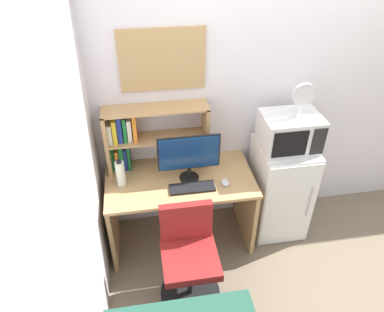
{
  "coord_description": "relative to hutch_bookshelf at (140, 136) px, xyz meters",
  "views": [
    {
      "loc": [
        -1.2,
        -2.74,
        2.73
      ],
      "look_at": [
        -0.82,
        -0.37,
        1.0
      ],
      "focal_mm": 34.14,
      "sensor_mm": 36.0,
      "label": 1
    }
  ],
  "objects": [
    {
      "name": "wall_back",
      "position": [
        1.62,
        0.12,
        0.23
      ],
      "size": [
        6.4,
        0.04,
        2.6
      ],
      "primitive_type": "cube",
      "color": "silver",
      "rests_on": "ground_plane"
    },
    {
      "name": "wall_left",
      "position": [
        -0.4,
        -1.5,
        0.23
      ],
      "size": [
        0.04,
        4.4,
        2.6
      ],
      "primitive_type": "cube",
      "color": "silver",
      "rests_on": "ground_plane"
    },
    {
      "name": "desk",
      "position": [
        0.3,
        -0.23,
        -0.55
      ],
      "size": [
        1.27,
        0.67,
        0.75
      ],
      "color": "tan",
      "rests_on": "ground_plane"
    },
    {
      "name": "hutch_bookshelf",
      "position": [
        0.0,
        0.0,
        0.0
      ],
      "size": [
        0.87,
        0.22,
        0.58
      ],
      "color": "tan",
      "rests_on": "desk"
    },
    {
      "name": "monitor",
      "position": [
        0.38,
        -0.24,
        -0.08
      ],
      "size": [
        0.52,
        0.17,
        0.42
      ],
      "color": "black",
      "rests_on": "desk"
    },
    {
      "name": "keyboard",
      "position": [
        0.38,
        -0.38,
        -0.31
      ],
      "size": [
        0.38,
        0.13,
        0.02
      ],
      "primitive_type": "cube",
      "color": "black",
      "rests_on": "desk"
    },
    {
      "name": "computer_mouse",
      "position": [
        0.67,
        -0.37,
        -0.3
      ],
      "size": [
        0.06,
        0.1,
        0.03
      ],
      "primitive_type": "ellipsoid",
      "color": "silver",
      "rests_on": "desk"
    },
    {
      "name": "water_bottle",
      "position": [
        -0.19,
        -0.23,
        -0.2
      ],
      "size": [
        0.08,
        0.08,
        0.25
      ],
      "color": "silver",
      "rests_on": "desk"
    },
    {
      "name": "mini_fridge",
      "position": [
        1.25,
        -0.2,
        -0.59
      ],
      "size": [
        0.49,
        0.54,
        0.95
      ],
      "color": "white",
      "rests_on": "ground_plane"
    },
    {
      "name": "microwave",
      "position": [
        1.25,
        -0.2,
        0.04
      ],
      "size": [
        0.48,
        0.37,
        0.31
      ],
      "color": "silver",
      "rests_on": "mini_fridge"
    },
    {
      "name": "desk_fan",
      "position": [
        1.3,
        -0.2,
        0.36
      ],
      "size": [
        0.19,
        0.11,
        0.29
      ],
      "color": "silver",
      "rests_on": "microwave"
    },
    {
      "name": "desk_chair",
      "position": [
        0.29,
        -0.81,
        -0.69
      ],
      "size": [
        0.49,
        0.49,
        0.85
      ],
      "color": "black",
      "rests_on": "ground_plane"
    },
    {
      "name": "wall_corkboard",
      "position": [
        0.22,
        0.09,
        0.62
      ],
      "size": [
        0.68,
        0.02,
        0.5
      ],
      "primitive_type": "cube",
      "color": "tan"
    }
  ]
}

